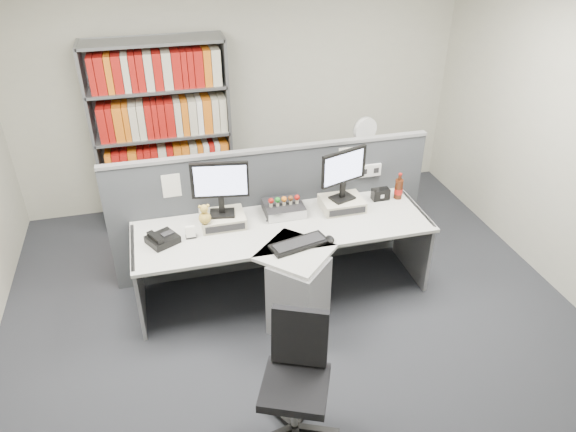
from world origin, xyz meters
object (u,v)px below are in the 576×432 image
object	(u,v)px
desk	(290,265)
keyboard	(299,244)
desktop_pc	(284,208)
desk_calendar	(191,233)
desk_phone	(162,239)
shelving_unit	(164,138)
monitor_right	(344,171)
speaker	(380,194)
cola_bottle	(399,189)
desk_fan	(364,133)
monitor_left	(220,184)
filing_cabinet	(360,186)
mouse	(330,239)
office_chair	(297,374)

from	to	relation	value
desk	keyboard	bearing A→B (deg)	-62.25
desktop_pc	desk_calendar	xyz separation A→B (m)	(-0.86, -0.19, 0.00)
desk_phone	shelving_unit	distance (m)	1.65
monitor_right	desk_calendar	size ratio (longest dim) A/B	4.47
speaker	cola_bottle	xyz separation A→B (m)	(0.17, -0.02, 0.04)
desk	desk_fan	bearing A→B (deg)	49.38
keyboard	cola_bottle	xyz separation A→B (m)	(1.12, 0.53, 0.08)
monitor_left	filing_cabinet	bearing A→B (deg)	30.81
mouse	filing_cabinet	xyz separation A→B (m)	(0.88, 1.51, -0.39)
monitor_right	desk_fan	distance (m)	1.19
cola_bottle	desk_fan	bearing A→B (deg)	88.57
monitor_right	speaker	size ratio (longest dim) A/B	2.96
monitor_right	keyboard	distance (m)	0.82
mouse	desk_calendar	distance (m)	1.17
shelving_unit	cola_bottle	bearing A→B (deg)	-34.33
desk	monitor_right	size ratio (longest dim) A/B	5.43
mouse	office_chair	bearing A→B (deg)	-117.99
monitor_left	desk_phone	xyz separation A→B (m)	(-0.53, -0.16, -0.36)
mouse	desk_fan	world-z (taller)	desk_fan
monitor_left	shelving_unit	xyz separation A→B (m)	(-0.40, 1.47, -0.14)
desktop_pc	desk_fan	size ratio (longest dim) A/B	0.74
filing_cabinet	monitor_right	bearing A→B (deg)	-120.76
cola_bottle	monitor_right	bearing A→B (deg)	-175.32
keyboard	desk_calendar	bearing A→B (deg)	157.95
desktop_pc	filing_cabinet	bearing A→B (deg)	40.16
monitor_right	desk_calendar	xyz separation A→B (m)	(-1.39, -0.14, -0.34)
keyboard	speaker	size ratio (longest dim) A/B	3.20
desk	office_chair	distance (m)	1.25
desk_phone	cola_bottle	xyz separation A→B (m)	(2.21, 0.21, 0.06)
shelving_unit	desk_fan	bearing A→B (deg)	-12.08
desk	office_chair	world-z (taller)	office_chair
monitor_right	cola_bottle	bearing A→B (deg)	4.68
monitor_left	keyboard	size ratio (longest dim) A/B	0.96
keyboard	desk_fan	bearing A→B (deg)	52.61
shelving_unit	office_chair	world-z (taller)	shelving_unit
desktop_pc	office_chair	xyz separation A→B (m)	(-0.33, -1.66, -0.28)
desktop_pc	office_chair	bearing A→B (deg)	-101.28
desk	desk_calendar	xyz separation A→B (m)	(-0.80, 0.24, 0.31)
shelving_unit	desk_fan	size ratio (longest dim) A/B	4.27
desk	desktop_pc	xyz separation A→B (m)	(0.06, 0.44, 0.31)
desk	keyboard	distance (m)	0.30
desk	desk_fan	world-z (taller)	desk_fan
desk	shelving_unit	world-z (taller)	shelving_unit
desktop_pc	desk_fan	xyz separation A→B (m)	(1.14, 0.96, 0.23)
cola_bottle	desk_calendar	bearing A→B (deg)	-174.56
cola_bottle	shelving_unit	distance (m)	2.52
keyboard	filing_cabinet	bearing A→B (deg)	52.62
desktop_pc	mouse	size ratio (longest dim) A/B	3.10
monitor_right	desk_phone	world-z (taller)	monitor_right
shelving_unit	filing_cabinet	xyz separation A→B (m)	(2.10, -0.45, -0.63)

